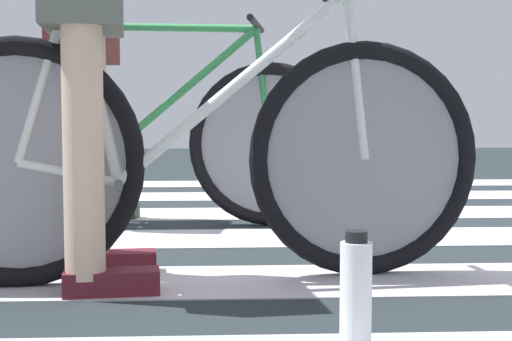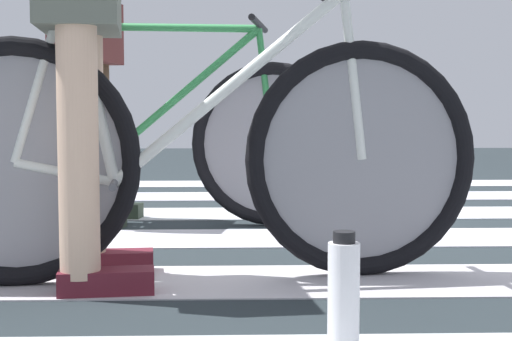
% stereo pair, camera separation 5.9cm
% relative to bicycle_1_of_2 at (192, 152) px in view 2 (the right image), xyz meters
% --- Properties ---
extents(ground, '(18.00, 14.00, 0.02)m').
position_rel_bicycle_1_of_2_xyz_m(ground, '(0.27, 1.04, -0.40)').
color(ground, '#232B2F').
extents(crosswalk_markings, '(5.41, 5.02, 0.00)m').
position_rel_bicycle_1_of_2_xyz_m(crosswalk_markings, '(0.26, 0.73, -0.38)').
color(crosswalk_markings, '#BBBEBF').
rests_on(crosswalk_markings, ground).
extents(bicycle_1_of_2, '(1.73, 0.52, 0.93)m').
position_rel_bicycle_1_of_2_xyz_m(bicycle_1_of_2, '(0.00, 0.00, 0.00)').
color(bicycle_1_of_2, black).
rests_on(bicycle_1_of_2, ground).
extents(cyclist_1_of_2, '(0.35, 0.43, 1.01)m').
position_rel_bicycle_1_of_2_xyz_m(cyclist_1_of_2, '(-0.31, -0.03, 0.27)').
color(cyclist_1_of_2, beige).
rests_on(cyclist_1_of_2, ground).
extents(bicycle_2_of_2, '(1.73, 0.53, 0.93)m').
position_rel_bicycle_1_of_2_xyz_m(bicycle_2_of_2, '(-0.22, 1.17, 0.00)').
color(bicycle_2_of_2, black).
rests_on(bicycle_2_of_2, ground).
extents(cyclist_2_of_2, '(0.36, 0.44, 1.00)m').
position_rel_bicycle_1_of_2_xyz_m(cyclist_2_of_2, '(-0.52, 1.22, 0.26)').
color(cyclist_2_of_2, brown).
rests_on(cyclist_2_of_2, ground).
extents(water_bottle, '(0.07, 0.07, 0.26)m').
position_rel_bicycle_1_of_2_xyz_m(water_bottle, '(0.35, -0.71, -0.26)').
color(water_bottle, white).
rests_on(water_bottle, ground).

